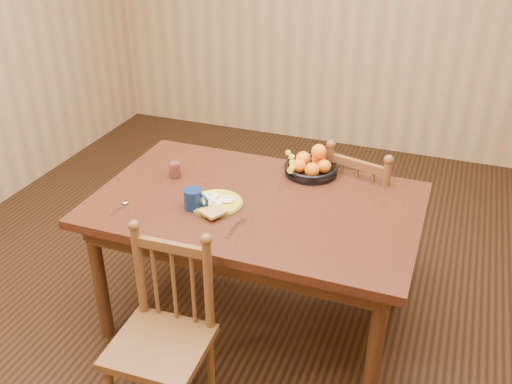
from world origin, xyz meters
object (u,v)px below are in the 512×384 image
(coffee_mug, at_px, (194,199))
(fruit_bowl, at_px, (311,166))
(chair_far, at_px, (363,216))
(dining_table, at_px, (256,215))
(chair_near, at_px, (163,337))
(breakfast_plate, at_px, (216,203))

(coffee_mug, height_order, fruit_bowl, fruit_bowl)
(chair_far, distance_m, coffee_mug, 1.08)
(chair_far, distance_m, fruit_bowl, 0.49)
(dining_table, xyz_separation_m, fruit_bowl, (0.17, 0.38, 0.13))
(chair_near, height_order, fruit_bowl, fruit_bowl)
(chair_near, relative_size, fruit_bowl, 2.72)
(chair_far, bearing_deg, coffee_mug, 61.13)
(coffee_mug, bearing_deg, chair_near, -80.05)
(fruit_bowl, bearing_deg, coffee_mug, -127.51)
(dining_table, height_order, fruit_bowl, fruit_bowl)
(chair_near, relative_size, breakfast_plate, 2.88)
(dining_table, distance_m, breakfast_plate, 0.22)
(dining_table, bearing_deg, breakfast_plate, -147.66)
(dining_table, distance_m, chair_near, 0.77)
(chair_near, distance_m, fruit_bowl, 1.20)
(dining_table, height_order, coffee_mug, coffee_mug)
(chair_far, height_order, breakfast_plate, chair_far)
(chair_far, bearing_deg, dining_table, 66.32)
(chair_near, xyz_separation_m, fruit_bowl, (0.33, 1.10, 0.37))
(breakfast_plate, bearing_deg, chair_far, 47.27)
(chair_near, bearing_deg, coffee_mug, 97.92)
(breakfast_plate, relative_size, coffee_mug, 2.29)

